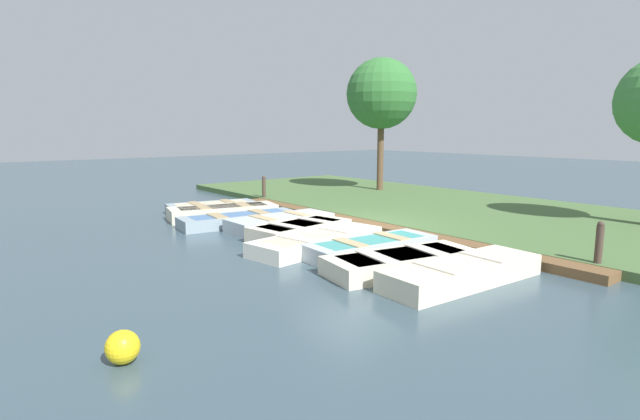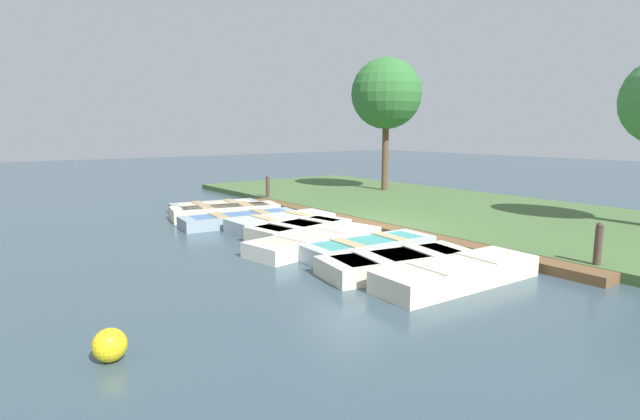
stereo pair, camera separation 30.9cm
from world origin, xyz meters
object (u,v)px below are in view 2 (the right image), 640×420
rowboat_3 (281,222)px  park_tree_far_left (386,94)px  rowboat_0 (215,207)px  rowboat_1 (225,211)px  rowboat_2 (240,219)px  buoy (110,345)px  rowboat_6 (369,247)px  rowboat_8 (457,273)px  rowboat_4 (300,230)px  rowboat_7 (398,262)px  mooring_post_near (268,189)px  rowboat_5 (316,241)px  mooring_post_far (598,249)px

rowboat_3 → park_tree_far_left: 9.24m
rowboat_0 → rowboat_1: (0.26, 1.32, 0.04)m
rowboat_2 → buoy: buoy is taller
rowboat_6 → rowboat_8: bearing=91.8°
rowboat_2 → rowboat_6: bearing=102.9°
rowboat_4 → park_tree_far_left: size_ratio=0.50×
rowboat_4 → rowboat_6: rowboat_4 is taller
rowboat_1 → park_tree_far_left: size_ratio=0.61×
rowboat_1 → rowboat_7: bearing=102.8°
rowboat_6 → mooring_post_near: bearing=-102.1°
rowboat_2 → park_tree_far_left: 9.41m
rowboat_4 → rowboat_6: bearing=85.4°
rowboat_7 → buoy: (5.52, 0.62, 0.02)m
rowboat_5 → rowboat_8: 3.75m
mooring_post_far → rowboat_2: bearing=-70.8°
mooring_post_near → mooring_post_far: (0.00, 12.08, 0.00)m
rowboat_0 → rowboat_4: rowboat_4 is taller
mooring_post_far → rowboat_4: bearing=-66.9°
rowboat_6 → mooring_post_far: size_ratio=3.05×
rowboat_1 → rowboat_7: rowboat_1 is taller
rowboat_1 → rowboat_4: (-0.21, 3.81, -0.00)m
rowboat_6 → rowboat_5: bearing=-63.9°
rowboat_1 → rowboat_8: bearing=104.7°
rowboat_0 → rowboat_5: bearing=96.4°
rowboat_1 → rowboat_6: (-0.36, 6.26, -0.02)m
rowboat_0 → rowboat_2: 2.68m
rowboat_0 → rowboat_6: 7.58m
mooring_post_near → buoy: (8.37, 10.26, -0.32)m
mooring_post_far → rowboat_7: bearing=-40.6°
rowboat_7 → park_tree_far_left: bearing=-122.2°
rowboat_0 → rowboat_7: bearing=98.2°
rowboat_5 → mooring_post_far: 5.80m
mooring_post_near → rowboat_6: bearing=73.6°
rowboat_5 → rowboat_6: size_ratio=1.16×
rowboat_1 → rowboat_8: 8.72m
buoy → rowboat_5: bearing=-149.8°
rowboat_7 → mooring_post_near: size_ratio=3.18×
rowboat_3 → rowboat_7: (0.49, 5.00, -0.00)m
rowboat_2 → rowboat_7: rowboat_7 is taller
rowboat_7 → rowboat_8: bearing=113.7°
rowboat_2 → rowboat_4: bearing=105.5°
rowboat_6 → mooring_post_far: bearing=128.0°
rowboat_2 → rowboat_7: size_ratio=1.07×
rowboat_3 → rowboat_6: (0.11, 3.75, -0.00)m
rowboat_0 → rowboat_3: rowboat_3 is taller
rowboat_4 → rowboat_8: rowboat_8 is taller
rowboat_3 → rowboat_8: rowboat_8 is taller
rowboat_3 → mooring_post_far: size_ratio=2.92×
rowboat_1 → rowboat_4: rowboat_1 is taller
rowboat_1 → rowboat_6: size_ratio=1.10×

